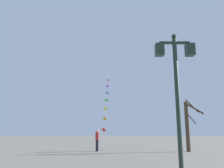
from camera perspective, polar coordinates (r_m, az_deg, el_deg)
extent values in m
plane|color=gray|center=(21.16, -0.42, -15.73)|extent=(160.00, 160.00, 0.00)
cylinder|color=#1E2D23|center=(7.73, 15.78, -5.36)|extent=(0.14, 0.14, 4.60)
sphere|color=#1E2D23|center=(8.31, 14.86, 11.17)|extent=(0.16, 0.16, 0.16)
cube|color=#1E2D23|center=(8.23, 14.94, 9.69)|extent=(1.02, 0.08, 0.08)
cube|color=#1E2D23|center=(8.03, 11.49, 8.17)|extent=(0.28, 0.28, 0.40)
cube|color=beige|center=(8.03, 11.49, 8.17)|extent=(0.19, 0.19, 0.30)
cube|color=#1E2D23|center=(8.29, 18.47, 7.91)|extent=(0.28, 0.28, 0.40)
cube|color=beige|center=(8.29, 18.47, 7.91)|extent=(0.19, 0.19, 0.30)
cylinder|color=brown|center=(20.29, -2.49, -15.65)|extent=(0.06, 0.06, 0.18)
cylinder|color=silver|center=(21.30, -2.27, -13.15)|extent=(0.07, 2.13, 1.55)
cylinder|color=silver|center=(23.15, -1.96, -9.72)|extent=(0.06, 1.60, 1.16)
cylinder|color=silver|center=(24.80, -1.73, -7.19)|extent=(0.06, 1.60, 1.16)
cylinder|color=silver|center=(26.48, -1.53, -4.98)|extent=(0.06, 1.60, 1.16)
cylinder|color=silver|center=(28.21, -1.36, -3.03)|extent=(0.06, 1.60, 1.16)
cylinder|color=silver|center=(29.96, -1.20, -1.31)|extent=(0.06, 1.60, 1.16)
cylinder|color=silver|center=(31.73, -1.07, 0.21)|extent=(0.06, 1.60, 1.16)
cylinder|color=silver|center=(33.53, -0.95, 1.58)|extent=(0.06, 1.60, 1.16)
cube|color=red|center=(22.35, -2.08, -11.12)|extent=(0.44, 0.09, 0.45)
cylinder|color=red|center=(22.35, -2.09, -11.89)|extent=(0.02, 0.04, 0.24)
cube|color=orange|center=(23.97, -1.84, -8.41)|extent=(0.45, 0.02, 0.45)
cylinder|color=orange|center=(23.95, -1.84, -9.14)|extent=(0.02, 0.03, 0.25)
cube|color=yellow|center=(25.64, -1.63, -6.05)|extent=(0.44, 0.09, 0.45)
cylinder|color=yellow|center=(25.61, -1.63, -6.78)|extent=(0.02, 0.02, 0.30)
cube|color=green|center=(27.34, -1.44, -3.97)|extent=(0.44, 0.09, 0.45)
cylinder|color=green|center=(27.30, -1.44, -4.61)|extent=(0.02, 0.04, 0.25)
cube|color=blue|center=(29.08, -1.28, -2.15)|extent=(0.45, 0.02, 0.45)
cylinder|color=blue|center=(29.03, -1.28, -2.79)|extent=(0.02, 0.03, 0.30)
cube|color=purple|center=(30.84, -1.14, -0.53)|extent=(0.45, 0.01, 0.45)
cylinder|color=purple|center=(30.79, -1.14, -1.06)|extent=(0.02, 0.02, 0.22)
cube|color=pink|center=(32.63, -1.01, 0.91)|extent=(0.44, 0.07, 0.45)
cylinder|color=pink|center=(32.56, -1.01, 0.36)|extent=(0.02, 0.02, 0.29)
cube|color=white|center=(34.43, -0.89, 2.21)|extent=(0.45, 0.01, 0.45)
cylinder|color=white|center=(34.36, -0.90, 1.71)|extent=(0.02, 0.04, 0.26)
cube|color=#1E1E2D|center=(19.35, -3.70, -14.76)|extent=(0.22, 0.31, 0.90)
cube|color=#B22D26|center=(19.32, -3.67, -12.60)|extent=(0.26, 0.39, 0.60)
sphere|color=tan|center=(19.32, -3.65, -11.36)|extent=(0.22, 0.22, 0.22)
cylinder|color=#B22D26|center=(19.54, -3.58, -12.09)|extent=(0.11, 0.39, 0.50)
cylinder|color=#423323|center=(19.91, 17.86, -9.81)|extent=(0.32, 0.32, 3.91)
cylinder|color=#423323|center=(20.35, 18.94, -5.10)|extent=(1.22, 0.46, 1.07)
cylinder|color=#423323|center=(19.88, 19.47, -5.67)|extent=(1.28, 0.79, 1.01)
cylinder|color=#423323|center=(19.53, 18.67, -7.83)|extent=(0.44, 1.05, 0.96)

